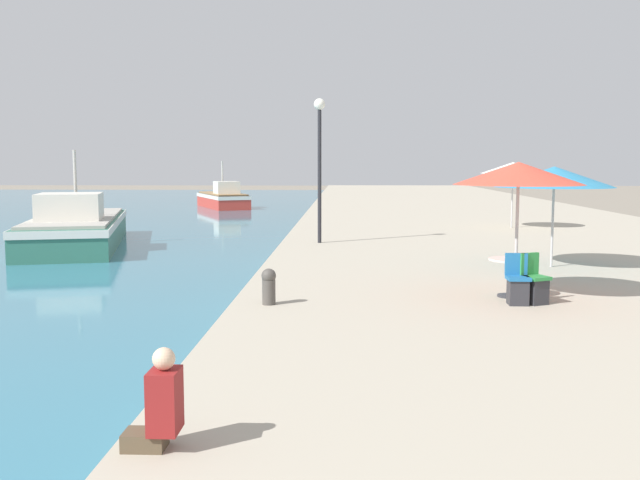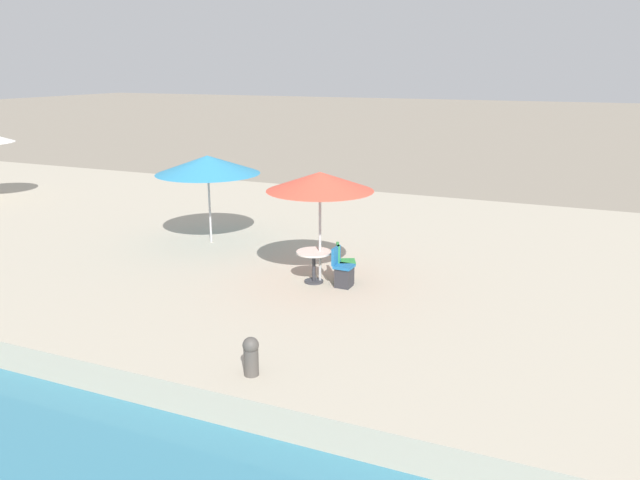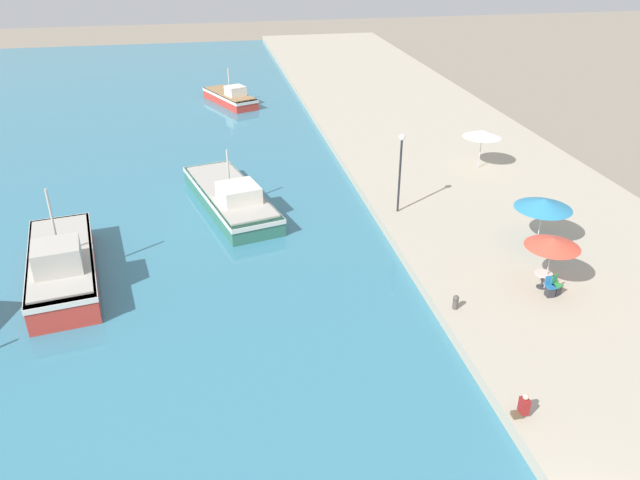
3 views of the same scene
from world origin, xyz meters
TOP-DOWN VIEW (x-y plane):
  - quay_promenade at (8.00, 37.00)m, footprint 16.00×90.00m
  - fishing_boat_far at (-7.99, 25.32)m, footprint 5.49×10.59m
  - fishing_boat_distant at (-6.55, 48.83)m, footprint 4.84×7.34m
  - cafe_umbrella_pink at (5.28, 12.56)m, footprint 2.41×2.41m
  - cafe_umbrella_white at (7.14, 16.71)m, footprint 2.87×2.87m
  - cafe_umbrella_striped at (8.63, 27.50)m, footprint 2.52×2.52m
  - cafe_table at (5.20, 12.68)m, footprint 0.80×0.80m
  - cafe_chair_left at (5.19, 11.95)m, footprint 0.41×0.44m
  - cafe_chair_right at (5.51, 12.02)m, footprint 0.55×0.56m
  - person_at_quay at (0.45, 5.24)m, footprint 0.50×0.36m
  - mooring_bollard at (0.71, 11.78)m, footprint 0.26×0.26m
  - lamppost at (1.24, 21.83)m, footprint 0.36×0.36m

SIDE VIEW (x-z plane):
  - quay_promenade at x=8.00m, z-range 0.00..0.60m
  - fishing_boat_distant at x=-6.55m, z-range -0.93..2.31m
  - fishing_boat_far at x=-7.99m, z-range -1.04..2.54m
  - cafe_chair_left at x=5.19m, z-range 0.47..1.38m
  - cafe_chair_right at x=5.51m, z-range 0.47..1.38m
  - mooring_bollard at x=0.71m, z-range 0.62..1.27m
  - person_at_quay at x=0.45m, z-range 0.54..1.46m
  - cafe_table at x=5.20m, z-range 0.76..1.50m
  - cafe_umbrella_white at x=7.14m, z-range 1.57..4.03m
  - cafe_umbrella_pink at x=5.28m, z-range 1.66..4.22m
  - cafe_umbrella_striped at x=8.63m, z-range 1.66..4.24m
  - lamppost at x=1.24m, z-range 1.41..5.97m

